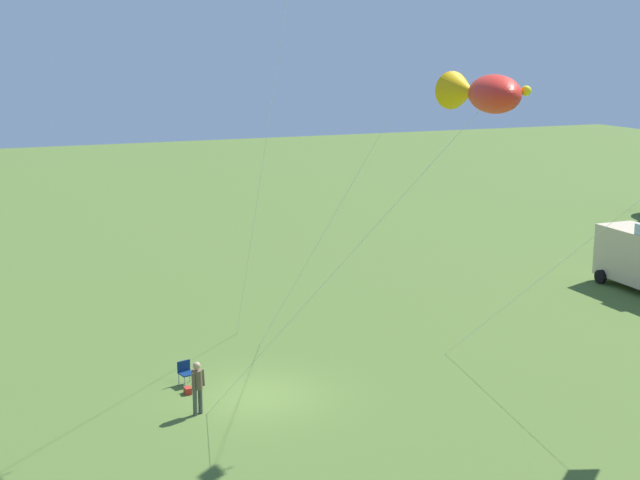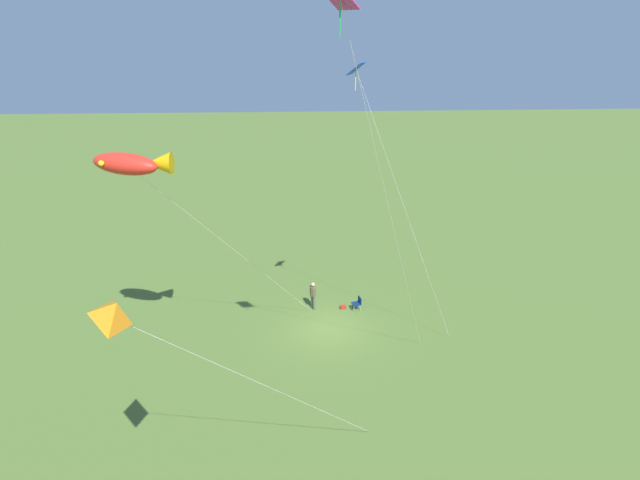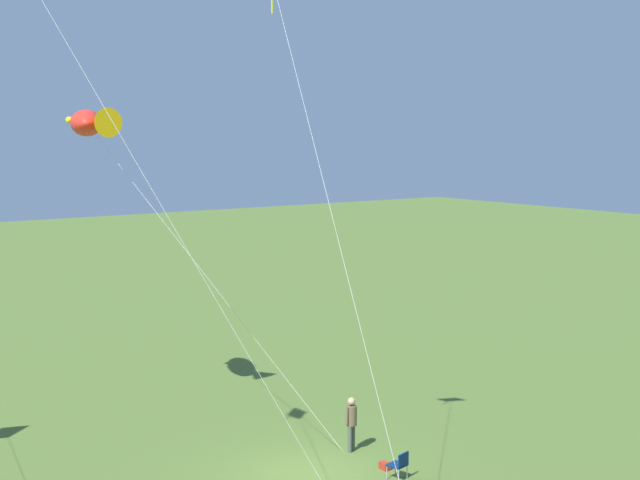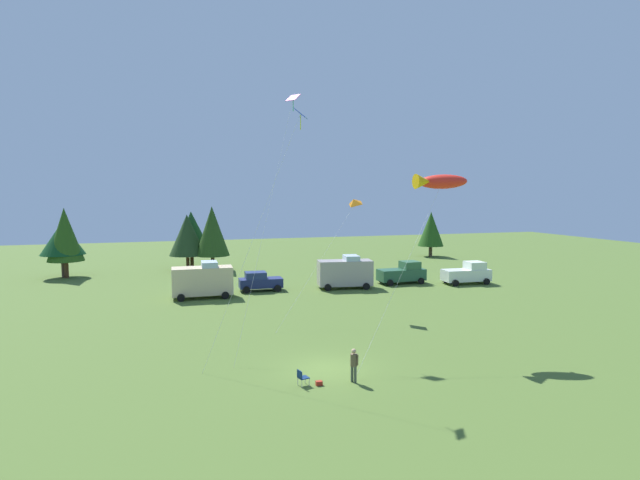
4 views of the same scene
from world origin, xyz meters
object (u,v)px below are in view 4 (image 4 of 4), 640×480
at_px(truck_white_pickup, 467,273).
at_px(kite_diamond_blue, 296,126).
at_px(car_navy_hatch, 260,281).
at_px(van_motorhome_grey, 345,272).
at_px(folding_chair, 302,377).
at_px(truck_green_flatbed, 403,273).
at_px(van_camper_beige, 203,280).
at_px(person_kite_flyer, 354,363).
at_px(kite_large_fish, 438,182).
at_px(kite_delta_orange, 353,202).
at_px(kite_diamond_rainbow, 291,109).
at_px(backpack_on_grass, 319,383).

distance_m(truck_white_pickup, kite_diamond_blue, 32.40).
bearing_deg(car_navy_hatch, van_motorhome_grey, 174.28).
distance_m(folding_chair, van_motorhome_grey, 26.15).
bearing_deg(folding_chair, truck_green_flatbed, 40.33).
height_order(car_navy_hatch, van_motorhome_grey, van_motorhome_grey).
xyz_separation_m(folding_chair, truck_white_pickup, (24.15, 22.41, 0.61)).
height_order(van_camper_beige, truck_green_flatbed, van_camper_beige).
height_order(person_kite_flyer, kite_large_fish, kite_large_fish).
height_order(van_camper_beige, kite_delta_orange, kite_delta_orange).
xyz_separation_m(van_camper_beige, kite_diamond_rainbow, (5.33, -12.57, 13.63)).
distance_m(car_navy_hatch, kite_large_fish, 23.42).
height_order(kite_large_fish, kite_diamond_rainbow, kite_diamond_rainbow).
relative_size(person_kite_flyer, van_camper_beige, 0.32).
relative_size(folding_chair, kite_delta_orange, 0.09).
relative_size(person_kite_flyer, folding_chair, 2.12).
height_order(person_kite_flyer, van_motorhome_grey, van_motorhome_grey).
xyz_separation_m(truck_white_pickup, kite_large_fish, (-13.89, -17.42, 9.18)).
xyz_separation_m(car_navy_hatch, truck_white_pickup, (21.86, -2.53, 0.15)).
xyz_separation_m(kite_delta_orange, kite_diamond_blue, (-7.47, -10.82, 4.35)).
height_order(folding_chair, kite_diamond_rainbow, kite_diamond_rainbow).
bearing_deg(truck_green_flatbed, van_motorhome_grey, -173.96).
bearing_deg(kite_large_fish, kite_diamond_blue, -172.00).
bearing_deg(backpack_on_grass, kite_diamond_rainbow, 83.56).
relative_size(kite_large_fish, kite_diamond_rainbow, 0.66).
bearing_deg(kite_diamond_blue, kite_delta_orange, 55.37).
xyz_separation_m(truck_white_pickup, kite_delta_orange, (-16.00, -7.95, 7.75)).
relative_size(van_camper_beige, kite_delta_orange, 0.59).
height_order(folding_chair, kite_diamond_blue, kite_diamond_blue).
bearing_deg(van_motorhome_grey, car_navy_hatch, 179.89).
height_order(kite_large_fish, kite_diamond_blue, kite_diamond_blue).
relative_size(truck_white_pickup, kite_delta_orange, 0.55).
bearing_deg(backpack_on_grass, van_motorhome_grey, 67.37).
height_order(person_kite_flyer, kite_diamond_blue, kite_diamond_blue).
xyz_separation_m(person_kite_flyer, kite_diamond_blue, (-1.97, 3.91, 12.18)).
bearing_deg(person_kite_flyer, kite_diamond_rainbow, 66.33).
distance_m(backpack_on_grass, kite_diamond_blue, 13.63).
bearing_deg(van_camper_beige, folding_chair, -81.21).
distance_m(kite_diamond_blue, kite_diamond_rainbow, 7.38).
bearing_deg(van_motorhome_grey, folding_chair, -106.80).
distance_m(kite_large_fish, kite_diamond_rainbow, 11.11).
xyz_separation_m(kite_large_fish, kite_diamond_blue, (-9.58, -1.35, 2.92)).
bearing_deg(kite_delta_orange, folding_chair, -119.39).
relative_size(backpack_on_grass, kite_diamond_blue, 0.02).
distance_m(truck_green_flatbed, kite_diamond_blue, 29.56).
relative_size(person_kite_flyer, car_navy_hatch, 0.41).
relative_size(car_navy_hatch, kite_large_fish, 0.40).
relative_size(van_camper_beige, truck_white_pickup, 1.06).
xyz_separation_m(truck_green_flatbed, kite_diamond_blue, (-16.98, -20.96, 12.10)).
distance_m(kite_large_fish, kite_diamond_blue, 10.11).
xyz_separation_m(folding_chair, van_camper_beige, (-3.27, 23.16, 1.16)).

